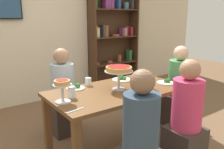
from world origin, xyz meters
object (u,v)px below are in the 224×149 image
object	(u,v)px
personal_pizza_stand	(62,87)
cutlery_fork_near	(75,110)
deep_dish_pizza_stand	(119,70)
beer_glass_amber_tall	(150,82)
diner_head_east	(178,92)
water_glass_clear_near	(71,92)
bookshelf	(113,35)
diner_near_left	(140,147)
salad_plate_spare	(166,82)
salad_plate_near_diner	(76,87)
water_glass_clear_far	(88,82)
cutlery_fork_far	(132,98)
diner_near_right	(186,124)
dining_table	(117,97)
diner_far_left	(63,98)
salad_plate_far_diner	(122,79)
cutlery_knife_near	(146,76)

from	to	relation	value
personal_pizza_stand	cutlery_fork_near	size ratio (longest dim) A/B	1.24
deep_dish_pizza_stand	cutlery_fork_near	bearing A→B (deg)	-158.83
beer_glass_amber_tall	cutlery_fork_near	world-z (taller)	beer_glass_amber_tall
diner_head_east	water_glass_clear_near	size ratio (longest dim) A/B	9.60
deep_dish_pizza_stand	bookshelf	bearing A→B (deg)	55.47
diner_near_left	salad_plate_spare	distance (m)	1.14
bookshelf	salad_plate_near_diner	xyz separation A→B (m)	(-1.78, -1.74, -0.39)
water_glass_clear_far	cutlery_fork_far	world-z (taller)	water_glass_clear_far
bookshelf	cutlery_fork_near	size ratio (longest dim) A/B	12.29
water_glass_clear_near	water_glass_clear_far	distance (m)	0.46
diner_near_right	personal_pizza_stand	size ratio (longest dim) A/B	5.17
diner_near_right	salad_plate_spare	size ratio (longest dim) A/B	5.52
diner_head_east	water_glass_clear_far	xyz separation A→B (m)	(-1.27, 0.32, 0.30)
personal_pizza_stand	beer_glass_amber_tall	distance (m)	1.00
diner_head_east	personal_pizza_stand	size ratio (longest dim) A/B	5.17
dining_table	diner_far_left	size ratio (longest dim) A/B	1.33
diner_far_left	diner_near_right	size ratio (longest dim) A/B	1.00
diner_near_left	diner_near_right	distance (m)	0.66
beer_glass_amber_tall	cutlery_fork_far	size ratio (longest dim) A/B	0.87
dining_table	deep_dish_pizza_stand	xyz separation A→B (m)	(0.01, -0.02, 0.32)
diner_near_right	salad_plate_spare	world-z (taller)	diner_near_right
diner_head_east	water_glass_clear_near	world-z (taller)	diner_head_east
salad_plate_spare	salad_plate_near_diner	bearing A→B (deg)	155.92
dining_table	diner_near_left	world-z (taller)	diner_near_left
diner_near_left	salad_plate_far_diner	world-z (taller)	diner_near_left
bookshelf	cutlery_fork_far	size ratio (longest dim) A/B	12.29
dining_table	cutlery_fork_near	xyz separation A→B (m)	(-0.67, -0.28, 0.10)
salad_plate_spare	beer_glass_amber_tall	xyz separation A→B (m)	(-0.31, -0.03, 0.06)
diner_far_left	salad_plate_spare	size ratio (longest dim) A/B	5.52
dining_table	salad_plate_near_diner	distance (m)	0.48
deep_dish_pizza_stand	salad_plate_spare	distance (m)	0.66
bookshelf	cutlery_fork_far	world-z (taller)	bookshelf
diner_near_right	cutlery_knife_near	bearing A→B (deg)	-20.17
beer_glass_amber_tall	cutlery_fork_far	distance (m)	0.41
diner_far_left	deep_dish_pizza_stand	bearing A→B (deg)	24.63
cutlery_fork_far	deep_dish_pizza_stand	bearing A→B (deg)	76.51
diner_near_left	water_glass_clear_far	world-z (taller)	diner_near_left
bookshelf	diner_far_left	distance (m)	2.26
salad_plate_far_diner	dining_table	bearing A→B (deg)	-136.14
cutlery_fork_far	water_glass_clear_far	bearing A→B (deg)	100.69
dining_table	beer_glass_amber_tall	world-z (taller)	beer_glass_amber_tall
personal_pizza_stand	salad_plate_spare	size ratio (longest dim) A/B	1.07
diner_near_left	water_glass_clear_near	xyz separation A→B (m)	(-0.23, 0.78, 0.31)
cutlery_fork_near	cutlery_fork_far	xyz separation A→B (m)	(0.60, -0.05, 0.00)
bookshelf	beer_glass_amber_tall	size ratio (longest dim) A/B	14.15
salad_plate_far_diner	cutlery_fork_near	bearing A→B (deg)	-150.17
diner_head_east	deep_dish_pizza_stand	distance (m)	1.17
beer_glass_amber_tall	personal_pizza_stand	bearing A→B (deg)	170.60
deep_dish_pizza_stand	cutlery_fork_far	distance (m)	0.39
diner_head_east	deep_dish_pizza_stand	size ratio (longest dim) A/B	3.63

